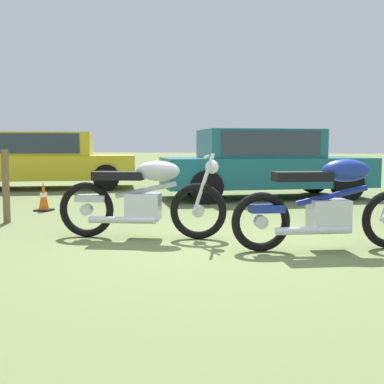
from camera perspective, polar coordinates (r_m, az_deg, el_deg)
ground_plane at (r=5.26m, az=3.14°, el=-6.67°), size 120.00×120.00×0.00m
motorcycle_silver at (r=5.78m, az=-5.75°, el=-0.78°), size 2.01×0.77×1.02m
motorcycle_blue at (r=5.31m, az=15.91°, el=-1.44°), size 1.93×1.05×1.02m
car_yellow at (r=12.94m, az=-17.94°, el=4.08°), size 4.90×3.56×1.43m
car_teal at (r=10.24m, az=8.34°, el=3.75°), size 4.61×3.46×1.43m
fence_post_wooden at (r=7.39m, az=-21.13°, el=0.63°), size 0.10×0.10×1.05m
traffic_cone at (r=8.53m, az=-17.12°, el=-0.66°), size 0.25×0.25×0.49m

